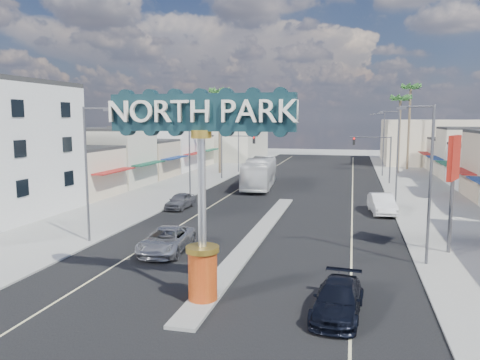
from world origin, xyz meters
The scene contains 26 objects.
ground centered at (0.00, 30.00, 0.00)m, with size 160.00×160.00×0.00m, color gray.
road centered at (0.00, 30.00, 0.01)m, with size 20.00×120.00×0.01m, color black.
median_island centered at (0.00, 14.00, 0.08)m, with size 1.30×30.00×0.16m, color gray.
sidewalk_left centered at (-14.00, 30.00, 0.06)m, with size 8.00×120.00×0.12m, color gray.
sidewalk_right centered at (14.00, 30.00, 0.06)m, with size 8.00×120.00×0.12m, color gray.
storefront_row_left centered at (-24.00, 43.00, 3.00)m, with size 12.00×42.00×6.00m, color beige.
backdrop_far_left centered at (-22.00, 75.00, 4.00)m, with size 20.00×20.00×8.00m, color #B7B29E.
backdrop_far_right centered at (22.00, 75.00, 4.00)m, with size 20.00×20.00×8.00m, color beige.
gateway_sign centered at (0.00, 1.98, 5.93)m, with size 8.20×1.50×9.15m.
traffic_signal_left centered at (-9.18, 43.99, 4.27)m, with size 5.09×0.45×6.00m.
traffic_signal_right centered at (9.18, 43.99, 4.27)m, with size 5.09×0.45×6.00m.
streetlight_l_near centered at (-10.43, 10.00, 5.07)m, with size 2.03×0.22×9.00m.
streetlight_l_mid centered at (-10.43, 30.00, 5.07)m, with size 2.03×0.22×9.00m.
streetlight_l_far centered at (-10.43, 52.00, 5.07)m, with size 2.03×0.22×9.00m.
streetlight_r_near centered at (10.43, 10.00, 5.07)m, with size 2.03×0.22×9.00m.
streetlight_r_mid centered at (10.43, 30.00, 5.07)m, with size 2.03×0.22×9.00m.
streetlight_r_far centered at (10.43, 52.00, 5.07)m, with size 2.03×0.22×9.00m.
palm_left_far centered at (-13.00, 50.00, 11.50)m, with size 2.60×2.60×13.10m.
palm_right_mid centered at (13.00, 56.00, 10.60)m, with size 2.60×2.60×12.10m.
palm_right_far centered at (15.00, 62.00, 12.39)m, with size 2.60×2.60×14.10m.
suv_left centered at (-4.70, 9.11, 0.76)m, with size 2.51×5.44×1.51m, color #A1A1A6.
suv_right centered at (5.96, 2.01, 0.69)m, with size 1.94×4.76×1.38m, color black.
car_parked_left centered at (-8.93, 22.63, 0.72)m, with size 1.70×4.23×1.44m, color slate.
car_parked_right centered at (9.00, 24.62, 0.87)m, with size 1.84×5.29×1.74m, color silver.
city_bus centered at (-4.41, 37.35, 1.77)m, with size 2.98×12.73×3.55m, color silver.
bank_pylon_sign centered at (12.26, 12.74, 5.52)m, with size 1.11×2.17×7.14m.
Camera 1 is at (6.37, -17.27, 8.26)m, focal length 35.00 mm.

